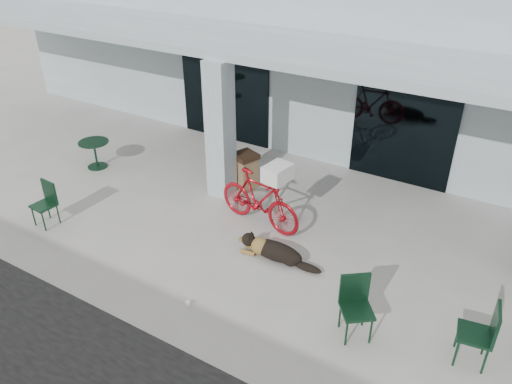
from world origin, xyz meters
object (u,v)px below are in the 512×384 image
Objects in this scene: trash_receptacle at (245,170)px; cafe_chair_far_b at (475,334)px; bicycle at (259,200)px; cafe_table_near at (96,154)px; dog at (276,250)px; cafe_chair_far_a at (357,310)px; cafe_chair_near at (43,205)px.

cafe_chair_far_b is at bearing -26.15° from trash_receptacle.
cafe_table_near is (-4.93, 0.15, -0.25)m from bicycle.
dog is at bearing -46.50° from trash_receptacle.
cafe_chair_far_b is at bearing -10.06° from cafe_table_near.
trash_receptacle reaches higher than dog.
trash_receptacle reaches higher than cafe_table_near.
trash_receptacle is at bearing 15.74° from cafe_table_near.
cafe_chair_far_a is at bearing -84.98° from cafe_chair_far_b.
dog is at bearing -126.27° from bicycle.
cafe_chair_near reaches higher than dog.
dog is at bearing 114.59° from cafe_chair_far_a.
cafe_chair_near is (1.11, -2.45, 0.12)m from cafe_table_near.
cafe_chair_far_a reaches higher than cafe_table_near.
cafe_table_near reaches higher than dog.
bicycle is 4.94m from cafe_table_near.
cafe_chair_far_b is 6.24m from trash_receptacle.
cafe_chair_far_a is at bearing -115.47° from bicycle.
cafe_chair_far_a is (2.87, -1.93, -0.08)m from bicycle.
dog is 1.45× the size of trash_receptacle.
bicycle is 2.30× the size of trash_receptacle.
cafe_chair_far_a is (6.69, 0.37, 0.04)m from cafe_chair_near.
cafe_chair_far_a is 0.98× the size of cafe_chair_far_b.
dog is 1.22× the size of cafe_chair_far_a.
dog is 2.27m from cafe_chair_far_a.
cafe_chair_far_b reaches higher than cafe_chair_far_a.
bicycle reaches higher than cafe_chair_near.
bicycle is 2.10× the size of cafe_chair_near.
bicycle is at bearing -117.60° from cafe_chair_far_b.
trash_receptacle is at bearing 127.05° from dog.
cafe_table_near is 9.58m from cafe_chair_far_b.
dog is (0.88, -0.88, -0.39)m from bicycle.
cafe_chair_far_b is (3.61, -0.65, 0.32)m from dog.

